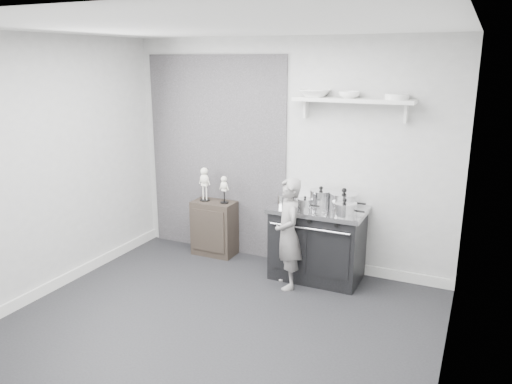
% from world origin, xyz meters
% --- Properties ---
extents(ground, '(4.00, 4.00, 0.00)m').
position_xyz_m(ground, '(0.00, 0.00, 0.00)').
color(ground, black).
rests_on(ground, ground).
extents(room_shell, '(4.02, 3.62, 2.71)m').
position_xyz_m(room_shell, '(-0.09, 0.15, 1.64)').
color(room_shell, '#A2A2A0').
rests_on(room_shell, ground).
extents(wall_shelf, '(1.30, 0.26, 0.24)m').
position_xyz_m(wall_shelf, '(0.80, 1.68, 2.01)').
color(wall_shelf, silver).
rests_on(wall_shelf, room_shell).
extents(stove, '(1.05, 0.66, 0.84)m').
position_xyz_m(stove, '(0.52, 1.48, 0.42)').
color(stove, black).
rests_on(stove, ground).
extents(side_cabinet, '(0.54, 0.32, 0.70)m').
position_xyz_m(side_cabinet, '(-0.90, 1.61, 0.35)').
color(side_cabinet, black).
rests_on(side_cabinet, ground).
extents(child, '(0.49, 0.54, 1.23)m').
position_xyz_m(child, '(0.30, 1.12, 0.61)').
color(child, slate).
rests_on(child, ground).
extents(pot_front_left, '(0.31, 0.22, 0.18)m').
position_xyz_m(pot_front_left, '(0.18, 1.38, 0.91)').
color(pot_front_left, silver).
rests_on(pot_front_left, stove).
extents(pot_back_left, '(0.34, 0.26, 0.21)m').
position_xyz_m(pot_back_left, '(0.50, 1.60, 0.93)').
color(pot_back_left, silver).
rests_on(pot_back_left, stove).
extents(pot_back_right, '(0.40, 0.32, 0.24)m').
position_xyz_m(pot_back_right, '(0.78, 1.55, 0.93)').
color(pot_back_right, silver).
rests_on(pot_back_right, stove).
extents(pot_front_right, '(0.35, 0.26, 0.19)m').
position_xyz_m(pot_front_right, '(0.85, 1.32, 0.91)').
color(pot_front_right, silver).
rests_on(pot_front_right, stove).
extents(pot_front_center, '(0.25, 0.16, 0.15)m').
position_xyz_m(pot_front_center, '(0.40, 1.35, 0.90)').
color(pot_front_center, silver).
rests_on(pot_front_center, stove).
extents(skeleton_full, '(0.14, 0.09, 0.49)m').
position_xyz_m(skeleton_full, '(-1.03, 1.61, 0.95)').
color(skeleton_full, silver).
rests_on(skeleton_full, side_cabinet).
extents(skeleton_torso, '(0.11, 0.07, 0.40)m').
position_xyz_m(skeleton_torso, '(-0.75, 1.61, 0.90)').
color(skeleton_torso, silver).
rests_on(skeleton_torso, side_cabinet).
extents(bowl_large, '(0.33, 0.33, 0.08)m').
position_xyz_m(bowl_large, '(0.37, 1.67, 2.08)').
color(bowl_large, white).
rests_on(bowl_large, wall_shelf).
extents(bowl_small, '(0.23, 0.23, 0.07)m').
position_xyz_m(bowl_small, '(0.76, 1.67, 2.08)').
color(bowl_small, white).
rests_on(bowl_small, wall_shelf).
extents(plate_stack, '(0.24, 0.24, 0.06)m').
position_xyz_m(plate_stack, '(1.26, 1.67, 2.07)').
color(plate_stack, white).
rests_on(plate_stack, wall_shelf).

